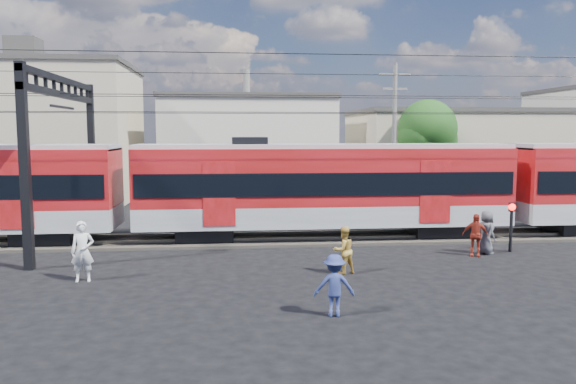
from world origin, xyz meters
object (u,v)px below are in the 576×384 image
at_px(commuter_train, 328,185).
at_px(crossing_signal, 511,218).
at_px(pedestrian_a, 82,251).
at_px(pedestrian_c, 334,285).

bearing_deg(commuter_train, crossing_signal, -26.09).
relative_size(commuter_train, pedestrian_a, 26.30).
distance_m(commuter_train, pedestrian_c, 10.56).
distance_m(pedestrian_c, crossing_signal, 10.89).
bearing_deg(crossing_signal, commuter_train, 153.91).
height_order(commuter_train, pedestrian_c, commuter_train).
xyz_separation_m(pedestrian_a, pedestrian_c, (7.26, -4.09, -0.16)).
bearing_deg(pedestrian_c, crossing_signal, -134.97).
xyz_separation_m(commuter_train, crossing_signal, (6.70, -3.28, -1.05)).
relative_size(pedestrian_c, crossing_signal, 0.82).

